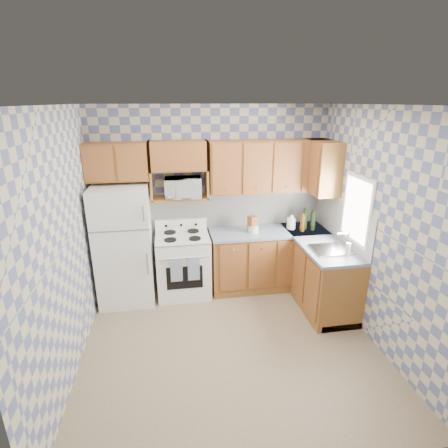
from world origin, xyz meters
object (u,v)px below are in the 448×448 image
(refrigerator, at_px, (124,245))
(microwave, at_px, (183,188))
(stove_body, at_px, (183,265))
(electric_kettle, at_px, (291,223))

(refrigerator, relative_size, microwave, 3.35)
(stove_body, distance_m, microwave, 1.15)
(refrigerator, bearing_deg, stove_body, 1.78)
(refrigerator, bearing_deg, microwave, 10.71)
(stove_body, xyz_separation_m, microwave, (0.04, 0.14, 1.14))
(electric_kettle, bearing_deg, refrigerator, -178.64)
(stove_body, relative_size, electric_kettle, 5.44)
(refrigerator, height_order, microwave, microwave)
(stove_body, distance_m, electric_kettle, 1.73)
(refrigerator, xyz_separation_m, microwave, (0.85, 0.16, 0.75))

